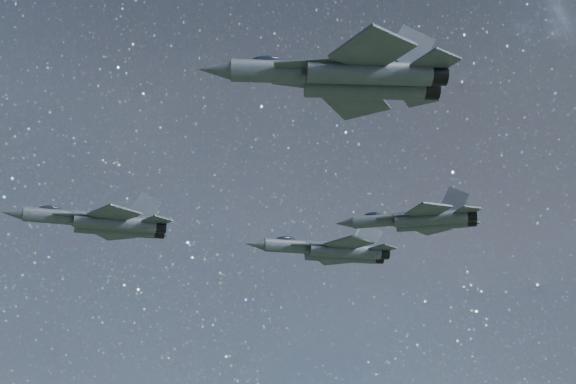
{
  "coord_description": "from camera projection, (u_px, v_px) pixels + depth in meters",
  "views": [
    {
      "loc": [
        -7.91,
        -66.85,
        115.11
      ],
      "look_at": [
        -2.63,
        1.2,
        141.28
      ],
      "focal_mm": 42.0,
      "sensor_mm": 36.0,
      "label": 1
    }
  ],
  "objects": [
    {
      "name": "jet_slot",
      "position": [
        419.0,
        220.0,
        77.72
      ],
      "size": [
        17.02,
        11.45,
        4.29
      ],
      "rotation": [
        0.0,
        0.0,
        -0.3
      ],
      "color": "#383F47"
    },
    {
      "name": "jet_lead",
      "position": [
        102.0,
        222.0,
        75.87
      ],
      "size": [
        18.83,
        12.97,
        4.73
      ],
      "rotation": [
        0.0,
        0.0,
        0.19
      ],
      "color": "#383F47"
    },
    {
      "name": "jet_left",
      "position": [
        331.0,
        250.0,
        86.27
      ],
      "size": [
        19.43,
        13.56,
        4.89
      ],
      "rotation": [
        0.0,
        0.0,
        0.12
      ],
      "color": "#383F47"
    },
    {
      "name": "jet_right",
      "position": [
        346.0,
        76.0,
        50.87
      ],
      "size": [
        19.28,
        13.73,
        4.92
      ],
      "rotation": [
        0.0,
        0.0,
        -0.02
      ],
      "color": "#383F47"
    }
  ]
}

